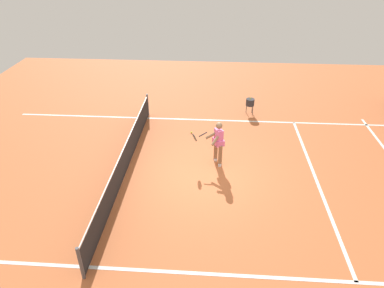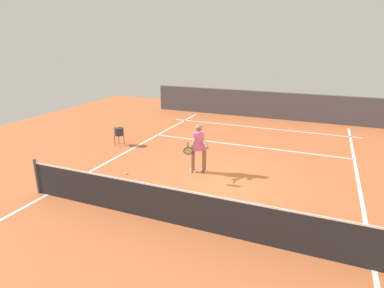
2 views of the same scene
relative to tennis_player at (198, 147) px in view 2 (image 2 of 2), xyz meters
The scene contains 10 objects.
ground_plane 1.19m from the tennis_player, 149.48° to the left, with size 23.60×23.60×0.00m, color #C66638.
court_back_wall 8.38m from the tennis_player, 94.91° to the right, with size 12.80×0.24×1.40m, color #47474C.
baseline_marking 6.25m from the tennis_player, 96.65° to the right, with size 8.80×0.10×0.01m, color white.
service_line_marking 3.38m from the tennis_player, 102.64° to the right, with size 7.80×0.10×0.01m, color white.
sideline_left_marking 4.71m from the tennis_player, behind, with size 0.10×16.15×0.01m, color white.
sideline_right_marking 3.32m from the tennis_player, ahead, with size 0.10×16.15×0.01m, color white.
court_net 3.10m from the tennis_player, 103.48° to the left, with size 8.48×0.08×0.98m.
tennis_player is the anchor object (origin of this frame).
tennis_ball_near 2.39m from the tennis_player, 26.72° to the left, with size 0.07×0.07×0.07m, color #D1E533.
ball_hopper 4.16m from the tennis_player, 19.60° to the right, with size 0.36×0.36×0.74m.
Camera 2 is at (-2.71, 8.28, 3.96)m, focal length 30.02 mm.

